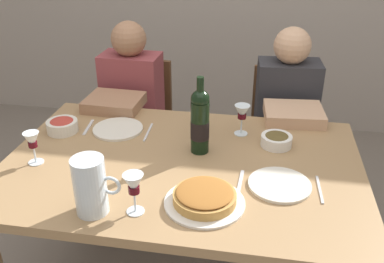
{
  "coord_description": "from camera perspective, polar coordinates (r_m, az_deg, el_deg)",
  "views": [
    {
      "loc": [
        0.31,
        -1.51,
        1.71
      ],
      "look_at": [
        0.03,
        0.08,
        0.86
      ],
      "focal_mm": 40.19,
      "sensor_mm": 36.0,
      "label": 1
    }
  ],
  "objects": [
    {
      "name": "dining_table",
      "position": [
        1.86,
        -1.33,
        -6.48
      ],
      "size": [
        1.5,
        1.0,
        0.76
      ],
      "color": "#9E7A51",
      "rests_on": "ground"
    },
    {
      "name": "wine_bottle",
      "position": [
        1.82,
        1.06,
        1.37
      ],
      "size": [
        0.08,
        0.08,
        0.34
      ],
      "color": "black",
      "rests_on": "dining_table"
    },
    {
      "name": "water_pitcher",
      "position": [
        1.52,
        -13.29,
        -7.44
      ],
      "size": [
        0.17,
        0.11,
        0.21
      ],
      "color": "silver",
      "rests_on": "dining_table"
    },
    {
      "name": "baked_tart",
      "position": [
        1.56,
        1.68,
        -8.74
      ],
      "size": [
        0.29,
        0.29,
        0.06
      ],
      "color": "white",
      "rests_on": "dining_table"
    },
    {
      "name": "salad_bowl",
      "position": [
        2.13,
        -16.85,
        0.82
      ],
      "size": [
        0.15,
        0.15,
        0.07
      ],
      "color": "silver",
      "rests_on": "dining_table"
    },
    {
      "name": "olive_bowl",
      "position": [
        1.96,
        11.15,
        -1.06
      ],
      "size": [
        0.14,
        0.14,
        0.06
      ],
      "color": "white",
      "rests_on": "dining_table"
    },
    {
      "name": "wine_glass_left_diner",
      "position": [
        1.88,
        -20.44,
        -1.28
      ],
      "size": [
        0.07,
        0.07,
        0.14
      ],
      "color": "silver",
      "rests_on": "dining_table"
    },
    {
      "name": "wine_glass_right_diner",
      "position": [
        2.01,
        1.38,
        2.61
      ],
      "size": [
        0.06,
        0.06,
        0.14
      ],
      "color": "silver",
      "rests_on": "dining_table"
    },
    {
      "name": "wine_glass_centre",
      "position": [
        1.48,
        -7.75,
        -7.16
      ],
      "size": [
        0.07,
        0.07,
        0.15
      ],
      "color": "silver",
      "rests_on": "dining_table"
    },
    {
      "name": "wine_glass_spare",
      "position": [
        2.0,
        6.66,
        2.38
      ],
      "size": [
        0.07,
        0.07,
        0.15
      ],
      "color": "silver",
      "rests_on": "dining_table"
    },
    {
      "name": "dinner_plate_left_setting",
      "position": [
        1.69,
        11.54,
        -6.92
      ],
      "size": [
        0.24,
        0.24,
        0.01
      ],
      "primitive_type": "cylinder",
      "color": "silver",
      "rests_on": "dining_table"
    },
    {
      "name": "dinner_plate_right_setting",
      "position": [
        2.1,
        -9.8,
        0.34
      ],
      "size": [
        0.24,
        0.24,
        0.01
      ],
      "primitive_type": "cylinder",
      "color": "silver",
      "rests_on": "dining_table"
    },
    {
      "name": "fork_left_setting",
      "position": [
        1.69,
        6.44,
        -6.62
      ],
      "size": [
        0.02,
        0.16,
        0.0
      ],
      "primitive_type": "cube",
      "rotation": [
        0.0,
        0.0,
        1.53
      ],
      "color": "silver",
      "rests_on": "dining_table"
    },
    {
      "name": "knife_left_setting",
      "position": [
        1.71,
        16.58,
        -7.36
      ],
      "size": [
        0.02,
        0.18,
        0.0
      ],
      "primitive_type": "cube",
      "rotation": [
        0.0,
        0.0,
        1.61
      ],
      "color": "silver",
      "rests_on": "dining_table"
    },
    {
      "name": "knife_right_setting",
      "position": [
        2.05,
        -5.84,
        -0.07
      ],
      "size": [
        0.02,
        0.18,
        0.0
      ],
      "primitive_type": "cube",
      "rotation": [
        0.0,
        0.0,
        1.62
      ],
      "color": "silver",
      "rests_on": "dining_table"
    },
    {
      "name": "spoon_right_setting",
      "position": [
        2.15,
        -13.57,
        0.57
      ],
      "size": [
        0.03,
        0.16,
        0.0
      ],
      "primitive_type": "cube",
      "rotation": [
        0.0,
        0.0,
        1.68
      ],
      "color": "silver",
      "rests_on": "dining_table"
    },
    {
      "name": "chair_left",
      "position": [
        2.79,
        -6.82,
        1.52
      ],
      "size": [
        0.42,
        0.42,
        0.87
      ],
      "rotation": [
        0.0,
        0.0,
        3.1
      ],
      "color": "brown",
      "rests_on": "ground"
    },
    {
      "name": "diner_left",
      "position": [
        2.54,
        -8.61,
        1.66
      ],
      "size": [
        0.35,
        0.51,
        1.16
      ],
      "rotation": [
        0.0,
        0.0,
        3.1
      ],
      "color": "#8E3D42",
      "rests_on": "ground"
    },
    {
      "name": "chair_right",
      "position": [
        2.71,
        11.7,
        0.26
      ],
      "size": [
        0.43,
        0.43,
        0.87
      ],
      "rotation": [
        0.0,
        0.0,
        3.23
      ],
      "color": "brown",
      "rests_on": "ground"
    },
    {
      "name": "diner_right",
      "position": [
        2.44,
        12.42,
        0.23
      ],
      "size": [
        0.36,
        0.53,
        1.16
      ],
      "rotation": [
        0.0,
        0.0,
        3.23
      ],
      "color": "#2D2D33",
      "rests_on": "ground"
    }
  ]
}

